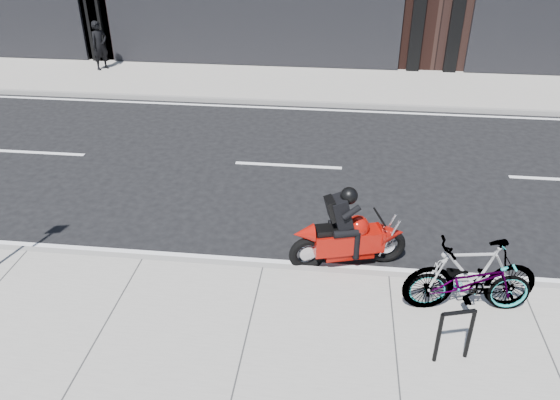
# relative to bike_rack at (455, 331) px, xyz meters

# --- Properties ---
(ground) EXTENTS (120.00, 120.00, 0.00)m
(ground) POSITION_rel_bike_rack_xyz_m (-2.68, 3.65, -0.60)
(ground) COLOR black
(ground) RESTS_ON ground
(sidewalk_far) EXTENTS (60.00, 3.50, 0.13)m
(sidewalk_far) POSITION_rel_bike_rack_xyz_m (-2.68, 11.40, -0.53)
(sidewalk_far) COLOR gray
(sidewalk_far) RESTS_ON ground
(bike_rack) EXTENTS (0.46, 0.17, 0.80)m
(bike_rack) POSITION_rel_bike_rack_xyz_m (0.00, 0.00, 0.00)
(bike_rack) COLOR black
(bike_rack) RESTS_ON sidewalk_near
(bicycle_front) EXTENTS (1.78, 0.74, 0.91)m
(bicycle_front) POSITION_rel_bike_rack_xyz_m (0.36, 1.05, -0.01)
(bicycle_front) COLOR gray
(bicycle_front) RESTS_ON sidewalk_near
(bicycle_rear) EXTENTS (1.97, 0.83, 1.15)m
(bicycle_rear) POSITION_rel_bike_rack_xyz_m (0.36, 1.05, 0.11)
(bicycle_rear) COLOR gray
(bicycle_rear) RESTS_ON sidewalk_near
(motorcycle) EXTENTS (1.92, 0.79, 1.46)m
(motorcycle) POSITION_rel_bike_rack_xyz_m (-1.25, 2.08, -0.00)
(motorcycle) COLOR black
(motorcycle) RESTS_ON ground
(pedestrian) EXTENTS (0.64, 0.69, 1.58)m
(pedestrian) POSITION_rel_bike_rack_xyz_m (-9.62, 12.04, 0.32)
(pedestrian) COLOR black
(pedestrian) RESTS_ON sidewalk_far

